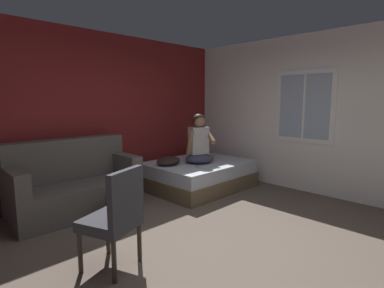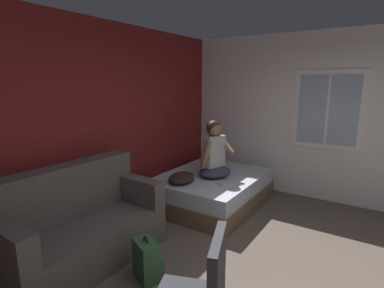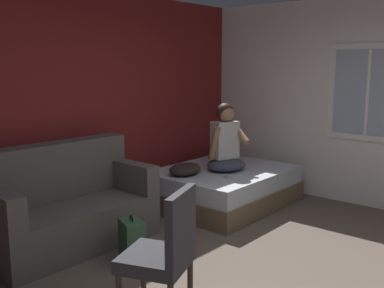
{
  "view_description": "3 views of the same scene",
  "coord_description": "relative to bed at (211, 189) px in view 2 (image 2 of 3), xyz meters",
  "views": [
    {
      "loc": [
        -2.23,
        -1.88,
        1.6
      ],
      "look_at": [
        1.12,
        1.46,
        0.9
      ],
      "focal_mm": 28.0,
      "sensor_mm": 36.0,
      "label": 1
    },
    {
      "loc": [
        -2.3,
        -0.41,
        1.93
      ],
      "look_at": [
        0.77,
        1.62,
        1.15
      ],
      "focal_mm": 28.0,
      "sensor_mm": 36.0,
      "label": 2
    },
    {
      "loc": [
        -3.02,
        -1.59,
        1.83
      ],
      "look_at": [
        0.66,
        1.54,
        0.98
      ],
      "focal_mm": 42.0,
      "sensor_mm": 36.0,
      "label": 3
    }
  ],
  "objects": [
    {
      "name": "wall_back_accent",
      "position": [
        -1.64,
        0.98,
        1.11
      ],
      "size": [
        10.56,
        0.16,
        2.7
      ],
      "primitive_type": "cube",
      "color": "maroon",
      "rests_on": "ground"
    },
    {
      "name": "wall_side_with_window",
      "position": [
        1.23,
        -1.82,
        1.12
      ],
      "size": [
        0.19,
        6.85,
        2.7
      ],
      "color": "silver",
      "rests_on": "ground"
    },
    {
      "name": "bed",
      "position": [
        0.0,
        0.0,
        0.0
      ],
      "size": [
        1.79,
        1.43,
        0.48
      ],
      "color": "brown",
      "rests_on": "ground"
    },
    {
      "name": "couch",
      "position": [
        -2.13,
        0.41,
        0.16
      ],
      "size": [
        1.72,
        0.86,
        1.04
      ],
      "color": "#514C47",
      "rests_on": "ground"
    },
    {
      "name": "person_seated",
      "position": [
        -0.05,
        -0.07,
        0.6
      ],
      "size": [
        0.63,
        0.58,
        0.88
      ],
      "color": "#383D51",
      "rests_on": "bed"
    },
    {
      "name": "backpack",
      "position": [
        -1.97,
        -0.4,
        -0.04
      ],
      "size": [
        0.32,
        0.35,
        0.46
      ],
      "color": "#2D5133",
      "rests_on": "ground"
    },
    {
      "name": "throw_pillow",
      "position": [
        -0.55,
        0.19,
        0.31
      ],
      "size": [
        0.54,
        0.45,
        0.14
      ],
      "primitive_type": "ellipsoid",
      "rotation": [
        0.0,
        0.0,
        0.2
      ],
      "color": "#2D231E",
      "rests_on": "bed"
    },
    {
      "name": "cell_phone",
      "position": [
        -0.34,
        -0.33,
        0.25
      ],
      "size": [
        0.12,
        0.16,
        0.01
      ],
      "primitive_type": "cube",
      "rotation": [
        0.0,
        0.0,
        2.71
      ],
      "color": "#B7B7BC",
      "rests_on": "bed"
    }
  ]
}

